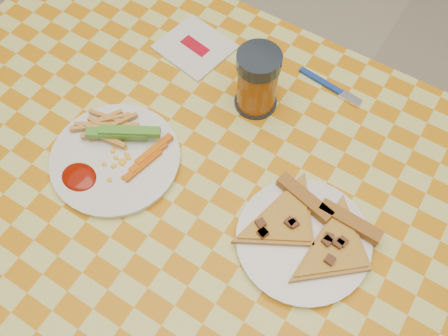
% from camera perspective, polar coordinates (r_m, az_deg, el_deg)
% --- Properties ---
extents(ground, '(8.00, 8.00, 0.00)m').
position_cam_1_polar(ground, '(1.57, -0.96, -15.82)').
color(ground, beige).
rests_on(ground, ground).
extents(table, '(1.28, 0.88, 0.76)m').
position_cam_1_polar(table, '(0.92, -1.58, -5.82)').
color(table, white).
rests_on(table, ground).
extents(plate_left, '(0.26, 0.26, 0.01)m').
position_cam_1_polar(plate_left, '(0.90, -12.27, 0.98)').
color(plate_left, silver).
rests_on(plate_left, table).
extents(plate_right, '(0.28, 0.28, 0.01)m').
position_cam_1_polar(plate_right, '(0.83, 9.01, -8.20)').
color(plate_right, silver).
rests_on(plate_right, table).
extents(fries_veggies, '(0.19, 0.18, 0.04)m').
position_cam_1_polar(fries_veggies, '(0.90, -12.25, 2.52)').
color(fries_veggies, '#D28F43').
rests_on(fries_veggies, plate_left).
extents(pizza_slices, '(0.25, 0.23, 0.02)m').
position_cam_1_polar(pizza_slices, '(0.82, 9.90, -7.07)').
color(pizza_slices, gold).
rests_on(pizza_slices, plate_right).
extents(drink_glass, '(0.08, 0.08, 0.13)m').
position_cam_1_polar(drink_glass, '(0.91, 3.83, 9.86)').
color(drink_glass, black).
rests_on(drink_glass, table).
extents(napkin, '(0.15, 0.14, 0.01)m').
position_cam_1_polar(napkin, '(1.05, -3.33, 13.63)').
color(napkin, silver).
rests_on(napkin, table).
extents(fork, '(0.14, 0.03, 0.01)m').
position_cam_1_polar(fork, '(1.00, 12.07, 9.09)').
color(fork, navy).
rests_on(fork, table).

